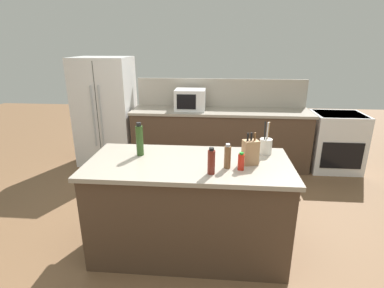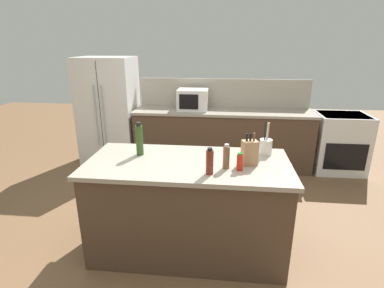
{
  "view_description": "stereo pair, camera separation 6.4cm",
  "coord_description": "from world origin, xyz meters",
  "views": [
    {
      "loc": [
        0.25,
        -2.51,
        1.97
      ],
      "look_at": [
        0.0,
        0.35,
        0.99
      ],
      "focal_mm": 28.0,
      "sensor_mm": 36.0,
      "label": 1
    },
    {
      "loc": [
        0.31,
        -2.51,
        1.97
      ],
      "look_at": [
        0.0,
        0.35,
        0.99
      ],
      "focal_mm": 28.0,
      "sensor_mm": 36.0,
      "label": 2
    }
  ],
  "objects": [
    {
      "name": "ground_plane",
      "position": [
        0.0,
        0.0,
        0.0
      ],
      "size": [
        14.0,
        14.0,
        0.0
      ],
      "primitive_type": "plane",
      "color": "brown"
    },
    {
      "name": "knife_block",
      "position": [
        0.55,
        -0.01,
        1.05
      ],
      "size": [
        0.15,
        0.13,
        0.29
      ],
      "rotation": [
        0.0,
        0.0,
        0.31
      ],
      "color": "#A87C54",
      "rests_on": "kitchen_island"
    },
    {
      "name": "microwave",
      "position": [
        -0.19,
        2.2,
        1.1
      ],
      "size": [
        0.47,
        0.39,
        0.33
      ],
      "color": "white",
      "rests_on": "back_counter_run"
    },
    {
      "name": "back_counter_run",
      "position": [
        0.3,
        2.2,
        0.47
      ],
      "size": [
        2.85,
        0.66,
        0.94
      ],
      "color": "#4C3828",
      "rests_on": "ground_plane"
    },
    {
      "name": "kitchen_island",
      "position": [
        0.0,
        0.0,
        0.47
      ],
      "size": [
        1.85,
        0.88,
        0.94
      ],
      "color": "#4C3828",
      "rests_on": "ground_plane"
    },
    {
      "name": "vinegar_bottle",
      "position": [
        0.21,
        -0.25,
        1.05
      ],
      "size": [
        0.06,
        0.06,
        0.23
      ],
      "color": "maroon",
      "rests_on": "kitchen_island"
    },
    {
      "name": "pepper_grinder",
      "position": [
        0.34,
        -0.11,
        1.04
      ],
      "size": [
        0.06,
        0.06,
        0.22
      ],
      "color": "brown",
      "rests_on": "kitchen_island"
    },
    {
      "name": "range_oven",
      "position": [
        2.14,
        2.2,
        0.47
      ],
      "size": [
        0.76,
        0.65,
        0.92
      ],
      "color": "white",
      "rests_on": "ground_plane"
    },
    {
      "name": "refrigerator",
      "position": [
        -1.61,
        2.25,
        0.88
      ],
      "size": [
        0.89,
        0.75,
        1.75
      ],
      "color": "white",
      "rests_on": "ground_plane"
    },
    {
      "name": "wall_backsplash",
      "position": [
        0.3,
        2.52,
        1.17
      ],
      "size": [
        2.81,
        0.03,
        0.46
      ],
      "primitive_type": "cube",
      "color": "#B2A899",
      "rests_on": "back_counter_run"
    },
    {
      "name": "olive_oil_bottle",
      "position": [
        -0.48,
        0.13,
        1.09
      ],
      "size": [
        0.07,
        0.07,
        0.32
      ],
      "color": "#2D4C1E",
      "rests_on": "kitchen_island"
    },
    {
      "name": "hot_sauce_bottle",
      "position": [
        0.46,
        -0.14,
        1.01
      ],
      "size": [
        0.05,
        0.05,
        0.16
      ],
      "color": "red",
      "rests_on": "kitchen_island"
    },
    {
      "name": "utensil_crock",
      "position": [
        0.72,
        0.27,
        1.02
      ],
      "size": [
        0.12,
        0.12,
        0.32
      ],
      "color": "beige",
      "rests_on": "kitchen_island"
    }
  ]
}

